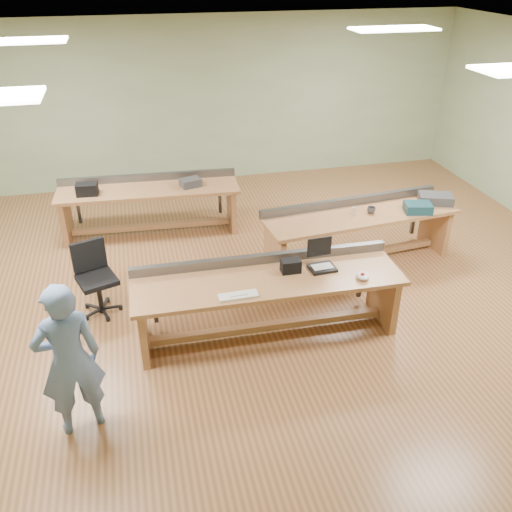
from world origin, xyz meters
name	(u,v)px	position (x,y,z in m)	size (l,w,h in m)	color
floor	(245,286)	(0.00, 0.00, 0.00)	(10.00, 10.00, 0.00)	#985D39
ceiling	(243,50)	(0.00, 0.00, 3.00)	(10.00, 10.00, 0.00)	silver
wall_back	(197,102)	(0.00, 4.00, 1.50)	(10.00, 0.04, 3.00)	#96AA81
wall_front	(392,430)	(0.00, -4.00, 1.50)	(10.00, 0.04, 3.00)	#96AA81
fluor_panels	(243,53)	(0.00, 0.00, 2.97)	(6.20, 3.50, 0.03)	white
workbench_front	(267,291)	(0.03, -1.03, 0.56)	(3.05, 0.87, 0.86)	#B17A4A
workbench_mid	(359,225)	(1.71, 0.32, 0.55)	(2.82, 1.01, 0.86)	#B17A4A
workbench_back	(149,199)	(-1.10, 1.95, 0.55)	(2.80, 0.91, 0.86)	#B17A4A
person	(69,360)	(-2.04, -2.02, 0.79)	(0.58, 0.38, 1.58)	#6C7FB0
laptop_base	(322,268)	(0.68, -1.00, 0.77)	(0.29, 0.24, 0.03)	black
laptop_screen	(319,247)	(0.68, -0.89, 0.98)	(0.29, 0.01, 0.23)	black
keyboard	(238,296)	(-0.37, -1.33, 0.76)	(0.42, 0.14, 0.02)	beige
trackball_mouse	(363,276)	(1.05, -1.30, 0.79)	(0.14, 0.17, 0.07)	white
camera_bag	(291,266)	(0.32, -0.97, 0.83)	(0.22, 0.14, 0.15)	black
task_chair	(97,288)	(-1.88, -0.13, 0.33)	(0.62, 0.62, 0.91)	black
parts_bin_teal	(418,208)	(2.50, 0.16, 0.81)	(0.36, 0.27, 0.13)	#13353E
parts_bin_grey	(436,199)	(2.90, 0.39, 0.81)	(0.47, 0.30, 0.13)	#333336
mug	(371,210)	(1.86, 0.27, 0.80)	(0.11, 0.11, 0.09)	#333336
drinks_can	(354,211)	(1.59, 0.27, 0.81)	(0.06, 0.06, 0.11)	silver
storage_box_back	(87,189)	(-1.99, 1.87, 0.84)	(0.31, 0.22, 0.18)	black
tray_back	(190,183)	(-0.45, 1.84, 0.81)	(0.30, 0.22, 0.12)	#333336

